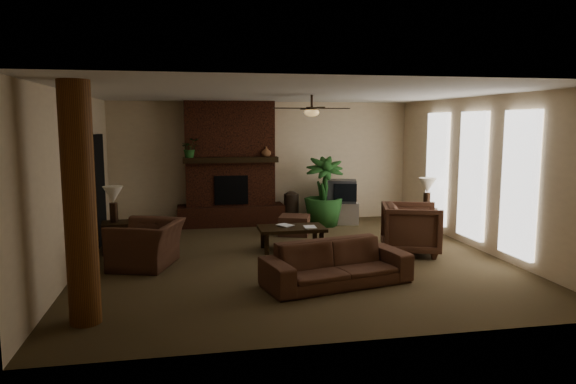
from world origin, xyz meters
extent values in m
plane|color=brown|center=(0.00, 0.00, 0.00)|extent=(7.00, 7.00, 0.00)
plane|color=silver|center=(0.00, 0.00, 2.80)|extent=(7.00, 7.00, 0.00)
plane|color=beige|center=(0.00, 3.50, 1.40)|extent=(7.00, 0.00, 7.00)
plane|color=beige|center=(0.00, -3.50, 1.40)|extent=(7.00, 0.00, 7.00)
plane|color=beige|center=(-3.50, 0.00, 1.40)|extent=(0.00, 7.00, 7.00)
plane|color=beige|center=(3.50, 0.00, 1.40)|extent=(0.00, 7.00, 7.00)
cube|color=#492113|center=(-0.80, 3.25, 1.40)|extent=(2.00, 0.50, 2.80)
cube|color=#492113|center=(-0.80, 3.15, 0.23)|extent=(2.40, 0.70, 0.45)
cube|color=black|center=(-0.80, 2.99, 0.82)|extent=(0.75, 0.04, 0.65)
cube|color=black|center=(-0.80, 2.97, 1.50)|extent=(2.10, 0.28, 0.12)
cube|color=white|center=(3.45, 1.60, 1.35)|extent=(0.08, 0.85, 2.35)
cube|color=white|center=(3.45, 0.20, 1.35)|extent=(0.08, 0.85, 2.35)
cube|color=white|center=(3.45, -1.20, 1.35)|extent=(0.08, 0.85, 2.35)
cylinder|color=brown|center=(-2.95, -2.40, 1.40)|extent=(0.36, 0.36, 2.80)
cube|color=black|center=(-3.44, 1.80, 1.05)|extent=(0.10, 1.00, 2.10)
cylinder|color=black|center=(0.40, 0.30, 2.68)|extent=(0.04, 0.04, 0.24)
cylinder|color=black|center=(0.40, 0.30, 2.56)|extent=(0.20, 0.20, 0.06)
ellipsoid|color=#F2BF72|center=(0.40, 0.30, 2.50)|extent=(0.26, 0.26, 0.14)
cube|color=black|center=(0.80, 0.30, 2.57)|extent=(0.55, 0.12, 0.01)
cube|color=black|center=(0.00, 0.30, 2.57)|extent=(0.55, 0.12, 0.01)
cube|color=black|center=(0.40, 0.70, 2.57)|extent=(0.12, 0.55, 0.01)
cube|color=black|center=(0.40, -0.10, 2.57)|extent=(0.12, 0.55, 0.01)
imported|color=#4F3021|center=(0.34, -1.56, 0.42)|extent=(2.21, 1.08, 0.83)
imported|color=#4F3021|center=(-2.42, -0.05, 0.49)|extent=(1.04, 1.30, 0.98)
imported|color=#4F3021|center=(2.13, -0.09, 0.50)|extent=(1.15, 1.19, 0.99)
cube|color=black|center=(0.10, 0.57, 0.40)|extent=(1.20, 0.70, 0.06)
cube|color=black|center=(-0.40, 0.32, 0.18)|extent=(0.07, 0.07, 0.37)
cube|color=black|center=(0.60, 0.32, 0.18)|extent=(0.07, 0.07, 0.37)
cube|color=black|center=(-0.40, 0.82, 0.18)|extent=(0.07, 0.07, 0.37)
cube|color=black|center=(0.60, 0.82, 0.18)|extent=(0.07, 0.07, 0.37)
cube|color=#4F3021|center=(0.41, 1.84, 0.20)|extent=(0.77, 0.77, 0.40)
cube|color=silver|center=(1.68, 2.84, 0.25)|extent=(0.93, 0.66, 0.50)
cube|color=#343436|center=(1.71, 2.79, 0.76)|extent=(0.76, 0.66, 0.52)
cube|color=black|center=(1.71, 2.52, 0.76)|extent=(0.51, 0.17, 0.40)
cylinder|color=black|center=(0.56, 2.95, 0.35)|extent=(0.34, 0.34, 0.70)
sphere|color=black|center=(0.56, 2.95, 0.60)|extent=(0.34, 0.34, 0.34)
imported|color=#235120|center=(1.25, 2.66, 0.44)|extent=(1.06, 1.66, 0.87)
cube|color=black|center=(-3.03, 1.00, 0.28)|extent=(0.56, 0.56, 0.55)
cylinder|color=black|center=(-3.06, 1.01, 0.73)|extent=(0.15, 0.15, 0.35)
cone|color=white|center=(-3.06, 1.01, 1.05)|extent=(0.38, 0.38, 0.30)
cube|color=black|center=(3.05, 1.25, 0.28)|extent=(0.66, 0.66, 0.55)
cylinder|color=black|center=(3.07, 1.23, 0.73)|extent=(0.16, 0.16, 0.35)
cone|color=white|center=(3.07, 1.23, 1.05)|extent=(0.41, 0.41, 0.30)
imported|color=#235120|center=(-1.69, 2.93, 1.72)|extent=(0.47, 0.50, 0.33)
imported|color=brown|center=(0.00, 2.98, 1.67)|extent=(0.27, 0.28, 0.22)
imported|color=#999999|center=(-0.10, 0.61, 0.57)|extent=(0.20, 0.14, 0.29)
imported|color=#999999|center=(0.31, 0.44, 0.58)|extent=(0.21, 0.03, 0.29)
camera|label=1|loc=(-1.72, -8.55, 2.33)|focal=32.32mm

